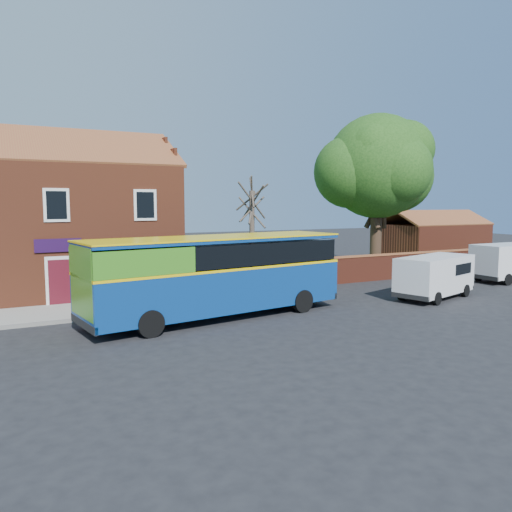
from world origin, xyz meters
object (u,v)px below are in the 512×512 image
van_near (435,275)px  large_tree (377,170)px  van_far (512,260)px  bus (209,273)px

van_near → large_tree: large_tree is taller
van_far → large_tree: size_ratio=0.49×
bus → van_far: size_ratio=2.19×
bus → large_tree: bearing=18.3°
van_far → large_tree: 9.98m
van_near → van_far: 8.62m
bus → van_near: size_ratio=2.21×
van_near → large_tree: (3.40, 8.47, 5.72)m
bus → van_far: bus is taller
bus → large_tree: (14.95, 7.51, 4.99)m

